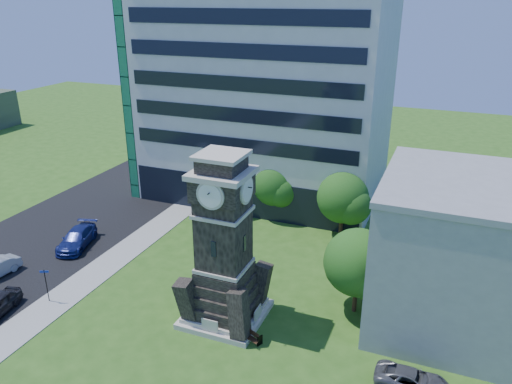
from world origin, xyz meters
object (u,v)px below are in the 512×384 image
at_px(park_bench, 248,335).
at_px(street_sign, 46,282).
at_px(car_street_north, 77,238).
at_px(clock_tower, 224,251).
at_px(car_east_lot, 412,381).

bearing_deg(park_bench, street_sign, -152.86).
distance_m(car_street_north, park_bench, 20.76).
xyz_separation_m(clock_tower, park_bench, (2.56, -1.92, -4.79)).
distance_m(clock_tower, car_street_north, 18.31).
bearing_deg(car_street_north, clock_tower, -31.77).
bearing_deg(car_street_north, car_east_lot, -29.57).
bearing_deg(clock_tower, car_east_lot, -9.95).
height_order(park_bench, street_sign, street_sign).
height_order(clock_tower, car_east_lot, clock_tower).
bearing_deg(park_bench, car_street_north, -176.16).
xyz_separation_m(car_street_north, street_sign, (4.04, -7.89, 0.92)).
xyz_separation_m(car_street_north, park_bench, (19.70, -6.54, -0.29)).
relative_size(car_street_north, park_bench, 3.00).
relative_size(car_street_north, car_east_lot, 1.25).
xyz_separation_m(park_bench, street_sign, (-15.66, -1.35, 1.21)).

